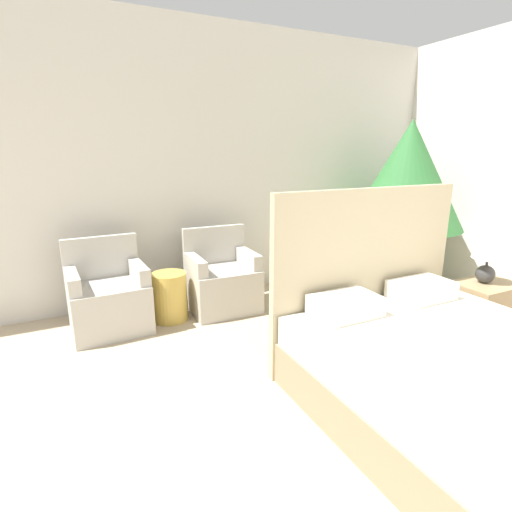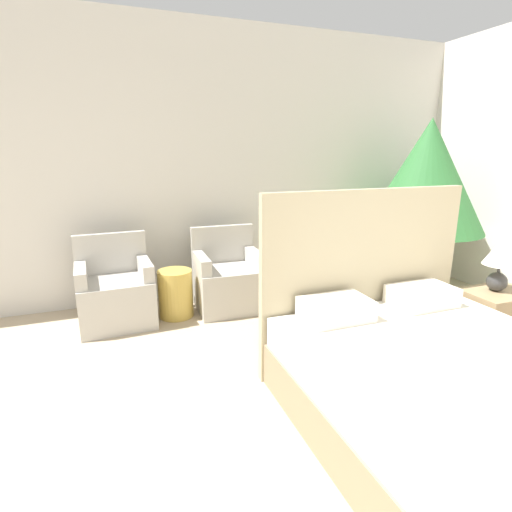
{
  "view_description": "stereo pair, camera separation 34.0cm",
  "coord_description": "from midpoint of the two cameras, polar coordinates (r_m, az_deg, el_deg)",
  "views": [
    {
      "loc": [
        -1.67,
        -0.08,
        1.61
      ],
      "look_at": [
        -0.21,
        2.87,
        0.73
      ],
      "focal_mm": 28.0,
      "sensor_mm": 36.0,
      "label": 1
    },
    {
      "loc": [
        -1.36,
        -0.21,
        1.61
      ],
      "look_at": [
        -0.21,
        2.87,
        0.73
      ],
      "focal_mm": 28.0,
      "sensor_mm": 36.0,
      "label": 2
    }
  ],
  "objects": [
    {
      "name": "wall_back",
      "position": [
        4.54,
        -6.99,
        12.79
      ],
      "size": [
        10.0,
        0.06,
        2.9
      ],
      "color": "silver",
      "rests_on": "ground_plane"
    },
    {
      "name": "bed",
      "position": [
        2.7,
        24.83,
        -15.98
      ],
      "size": [
        1.66,
        2.06,
        1.34
      ],
      "color": "#8C7A5B",
      "rests_on": "ground_plane"
    },
    {
      "name": "armchair_near_window_left",
      "position": [
        3.94,
        -22.64,
        -6.03
      ],
      "size": [
        0.69,
        0.6,
        0.84
      ],
      "rotation": [
        0.0,
        0.0,
        0.05
      ],
      "color": "#B7B2A8",
      "rests_on": "ground_plane"
    },
    {
      "name": "armchair_near_window_right",
      "position": [
        4.13,
        -7.18,
        -3.99
      ],
      "size": [
        0.68,
        0.58,
        0.84
      ],
      "rotation": [
        0.0,
        0.0,
        -0.03
      ],
      "color": "#B7B2A8",
      "rests_on": "ground_plane"
    },
    {
      "name": "potted_palm",
      "position": [
        4.97,
        19.06,
        10.67
      ],
      "size": [
        1.31,
        1.31,
        1.95
      ],
      "color": "brown",
      "rests_on": "ground_plane"
    },
    {
      "name": "nightstand",
      "position": [
        3.9,
        27.6,
        -7.12
      ],
      "size": [
        0.54,
        0.39,
        0.52
      ],
      "color": "#937A56",
      "rests_on": "ground_plane"
    },
    {
      "name": "table_lamp",
      "position": [
        3.75,
        28.14,
        0.65
      ],
      "size": [
        0.26,
        0.26,
        0.44
      ],
      "color": "#333333",
      "rests_on": "nightstand"
    },
    {
      "name": "side_table",
      "position": [
        4.0,
        -14.63,
        -5.67
      ],
      "size": [
        0.34,
        0.34,
        0.47
      ],
      "color": "gold",
      "rests_on": "ground_plane"
    }
  ]
}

